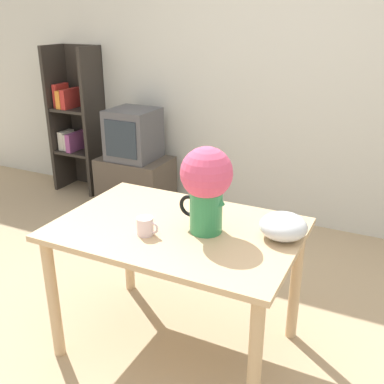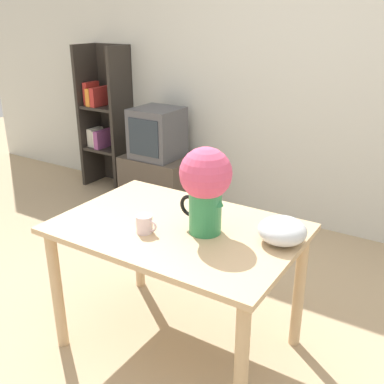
{
  "view_description": "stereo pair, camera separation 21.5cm",
  "coord_description": "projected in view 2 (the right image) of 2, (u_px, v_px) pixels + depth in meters",
  "views": [
    {
      "loc": [
        0.89,
        -1.65,
        1.72
      ],
      "look_at": [
        0.01,
        0.15,
        0.92
      ],
      "focal_mm": 42.0,
      "sensor_mm": 36.0,
      "label": 1
    },
    {
      "loc": [
        1.08,
        -1.54,
        1.72
      ],
      "look_at": [
        0.01,
        0.15,
        0.92
      ],
      "focal_mm": 42.0,
      "sensor_mm": 36.0,
      "label": 2
    }
  ],
  "objects": [
    {
      "name": "coffee_mug",
      "position": [
        145.0,
        224.0,
        2.16
      ],
      "size": [
        0.11,
        0.08,
        0.09
      ],
      "color": "silver",
      "rests_on": "table"
    },
    {
      "name": "white_bowl",
      "position": [
        282.0,
        231.0,
        2.06
      ],
      "size": [
        0.23,
        0.23,
        0.12
      ],
      "color": "silver",
      "rests_on": "table"
    },
    {
      "name": "tv_set",
      "position": [
        157.0,
        133.0,
        4.07
      ],
      "size": [
        0.41,
        0.41,
        0.45
      ],
      "color": "#4C4C51",
      "rests_on": "tv_stand"
    },
    {
      "name": "table",
      "position": [
        178.0,
        245.0,
        2.29
      ],
      "size": [
        1.21,
        0.81,
        0.73
      ],
      "color": "tan",
      "rests_on": "ground_plane"
    },
    {
      "name": "ground_plane",
      "position": [
        175.0,
        361.0,
        2.38
      ],
      "size": [
        12.0,
        12.0,
        0.0
      ],
      "primitive_type": "plane",
      "color": "tan"
    },
    {
      "name": "flower_vase",
      "position": [
        206.0,
        184.0,
        2.09
      ],
      "size": [
        0.26,
        0.25,
        0.43
      ],
      "color": "#2D844C",
      "rests_on": "table"
    },
    {
      "name": "tv_stand",
      "position": [
        159.0,
        181.0,
        4.25
      ],
      "size": [
        0.64,
        0.44,
        0.48
      ],
      "color": "#4C4238",
      "rests_on": "ground_plane"
    },
    {
      "name": "bookshelf",
      "position": [
        105.0,
        119.0,
        4.61
      ],
      "size": [
        0.48,
        0.33,
        1.44
      ],
      "color": "#2D2823",
      "rests_on": "ground_plane"
    },
    {
      "name": "wall_back",
      "position": [
        318.0,
        71.0,
        3.48
      ],
      "size": [
        8.0,
        0.05,
        2.6
      ],
      "color": "silver",
      "rests_on": "ground_plane"
    }
  ]
}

